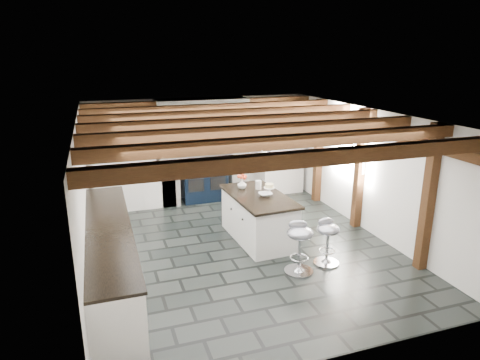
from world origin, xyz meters
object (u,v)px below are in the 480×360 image
object	(u,v)px
range_cooker	(204,180)
bar_stool_far	(300,241)
kitchen_island	(258,217)
bar_stool_near	(328,236)

from	to	relation	value
range_cooker	bar_stool_far	xyz separation A→B (m)	(0.55, -3.79, 0.05)
range_cooker	kitchen_island	xyz separation A→B (m)	(0.39, -2.45, -0.03)
bar_stool_near	bar_stool_far	distance (m)	0.56
range_cooker	bar_stool_near	bearing A→B (deg)	-73.50
kitchen_island	bar_stool_near	size ratio (longest dim) A/B	2.31
range_cooker	bar_stool_far	bearing A→B (deg)	-81.78
bar_stool_far	kitchen_island	bearing A→B (deg)	115.19
range_cooker	kitchen_island	world-z (taller)	kitchen_island
range_cooker	bar_stool_far	world-z (taller)	range_cooker
bar_stool_far	range_cooker	bearing A→B (deg)	116.71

